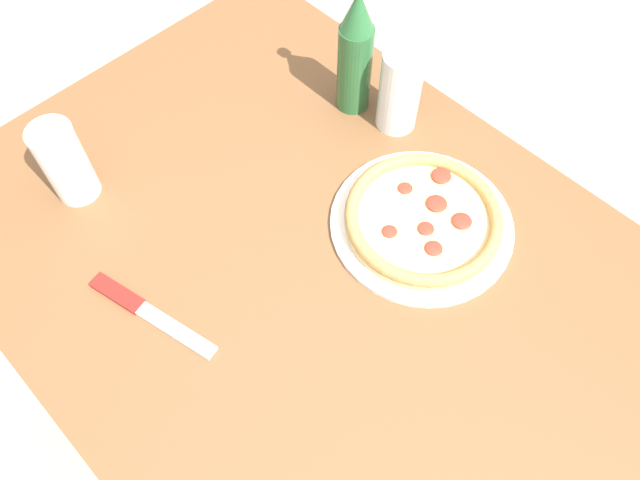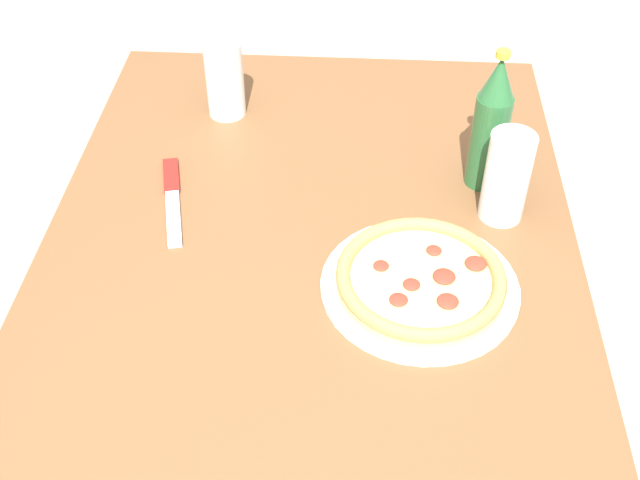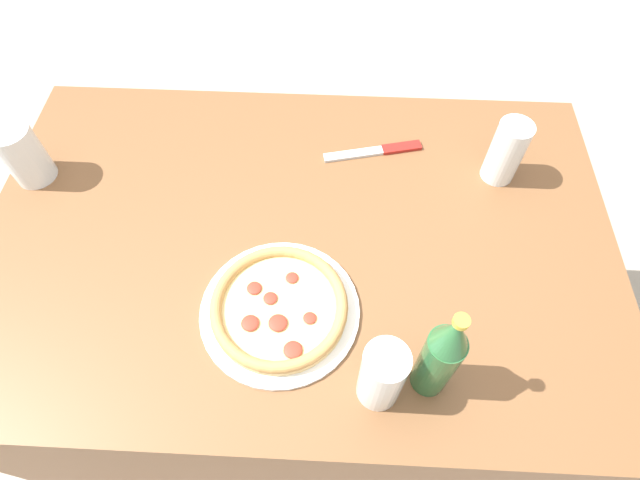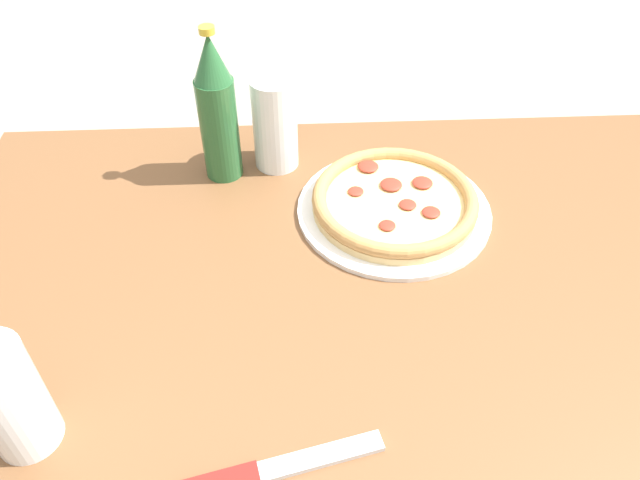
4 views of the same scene
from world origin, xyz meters
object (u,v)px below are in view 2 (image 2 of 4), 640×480
object	(u,v)px
knife	(172,197)
glass_cola	(506,181)
pizza_margherita	(421,280)
beer_bottle	(491,124)
glass_lemonade	(225,83)

from	to	relation	value
knife	glass_cola	bearing A→B (deg)	-90.82
pizza_margherita	beer_bottle	world-z (taller)	beer_bottle
glass_cola	pizza_margherita	bearing A→B (deg)	142.70
knife	glass_lemonade	bearing A→B (deg)	-11.83
pizza_margherita	glass_lemonade	size ratio (longest dim) A/B	2.02
beer_bottle	knife	distance (m)	0.53
beer_bottle	knife	bearing A→B (deg)	98.52
knife	beer_bottle	bearing A→B (deg)	-81.48
pizza_margherita	glass_cola	xyz separation A→B (m)	(0.17, -0.13, 0.05)
beer_bottle	knife	xyz separation A→B (m)	(-0.08, 0.51, -0.11)
glass_cola	beer_bottle	world-z (taller)	beer_bottle
beer_bottle	glass_lemonade	bearing A→B (deg)	68.55
pizza_margherita	knife	distance (m)	0.44
pizza_margherita	glass_cola	size ratio (longest dim) A/B	1.90
glass_cola	knife	bearing A→B (deg)	89.18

